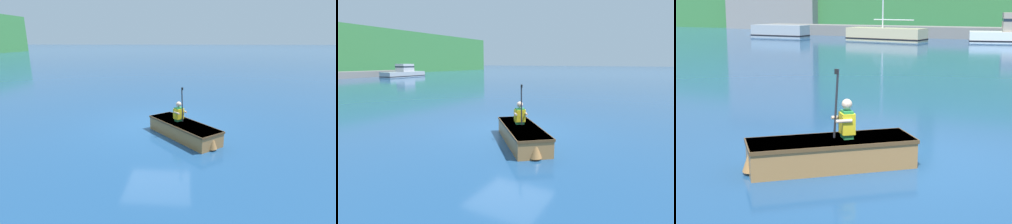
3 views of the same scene
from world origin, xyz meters
The scene contains 3 objects.
ground_plane centered at (0.00, 0.00, 0.00)m, with size 300.00×300.00×0.00m, color navy.
rowboat_foreground centered at (-1.15, -0.98, 0.27)m, with size 2.65×2.42×0.48m.
person_paddler centered at (-0.92, -0.79, 0.77)m, with size 0.46×0.46×1.13m.
Camera 1 is at (-9.08, -1.03, 3.05)m, focal length 28.00 mm.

